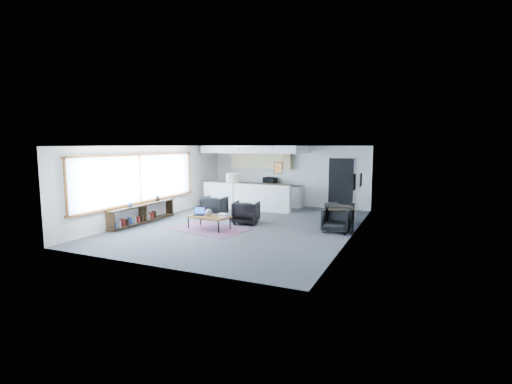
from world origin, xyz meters
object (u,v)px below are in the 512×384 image
at_px(coffee_table, 209,217).
at_px(armchair_right, 246,211).
at_px(ceramic_pot, 209,213).
at_px(microwave, 270,180).
at_px(laptop, 199,213).
at_px(book_stack, 224,215).
at_px(armchair_left, 214,206).
at_px(floor_lamp, 233,180).
at_px(dining_chair_near, 337,221).
at_px(dining_chair_far, 340,213).
at_px(dining_table, 340,209).

height_order(coffee_table, armchair_right, armchair_right).
bearing_deg(ceramic_pot, microwave, 89.66).
bearing_deg(laptop, book_stack, -15.87).
height_order(armchair_right, microwave, microwave).
relative_size(coffee_table, ceramic_pot, 6.13).
bearing_deg(book_stack, armchair_left, 127.73).
bearing_deg(floor_lamp, coffee_table, -89.04).
relative_size(dining_chair_near, dining_chair_far, 1.07).
bearing_deg(microwave, laptop, -88.77).
height_order(book_stack, microwave, microwave).
relative_size(armchair_right, floor_lamp, 0.51).
xyz_separation_m(floor_lamp, microwave, (0.06, 3.35, -0.31)).
relative_size(laptop, dining_chair_near, 0.60).
bearing_deg(ceramic_pot, coffee_table, 101.65).
xyz_separation_m(book_stack, armchair_left, (-1.36, 1.76, -0.05)).
distance_m(coffee_table, microwave, 5.10).
height_order(floor_lamp, dining_chair_near, floor_lamp).
height_order(dining_table, dining_chair_far, dining_table).
distance_m(floor_lamp, microwave, 3.37).
height_order(dining_table, microwave, microwave).
relative_size(coffee_table, floor_lamp, 0.84).
distance_m(dining_chair_near, microwave, 5.38).
bearing_deg(dining_table, coffee_table, -155.49).
bearing_deg(dining_table, microwave, 138.20).
distance_m(armchair_left, dining_table, 4.65).
height_order(ceramic_pot, armchair_right, armchair_right).
bearing_deg(floor_lamp, armchair_left, 170.14).
distance_m(coffee_table, dining_chair_far, 4.47).
height_order(laptop, floor_lamp, floor_lamp).
bearing_deg(floor_lamp, armchair_right, -32.43).
height_order(laptop, ceramic_pot, laptop).
distance_m(coffee_table, dining_chair_near, 3.96).
relative_size(laptop, dining_chair_far, 0.64).
height_order(coffee_table, book_stack, book_stack).
bearing_deg(dining_chair_near, armchair_right, -177.74).
xyz_separation_m(armchair_right, microwave, (-0.67, 3.82, 0.70)).
height_order(floor_lamp, dining_table, floor_lamp).
bearing_deg(laptop, armchair_left, 85.57).
distance_m(book_stack, armchair_left, 2.22).
bearing_deg(microwave, book_stack, -79.07).
bearing_deg(ceramic_pot, dining_chair_near, 18.65).
height_order(coffee_table, microwave, microwave).
height_order(laptop, microwave, microwave).
distance_m(dining_table, microwave, 5.02).
xyz_separation_m(laptop, book_stack, (0.85, 0.06, -0.03)).
distance_m(laptop, book_stack, 0.85).
distance_m(coffee_table, book_stack, 0.49).
bearing_deg(armchair_left, ceramic_pot, 110.72).
distance_m(armchair_right, dining_chair_far, 3.21).
distance_m(book_stack, dining_table, 3.67).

